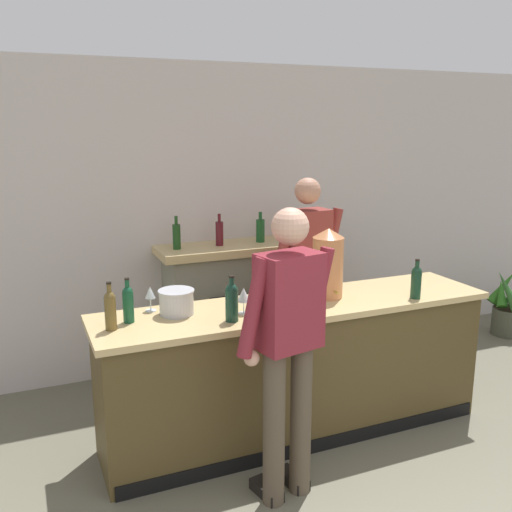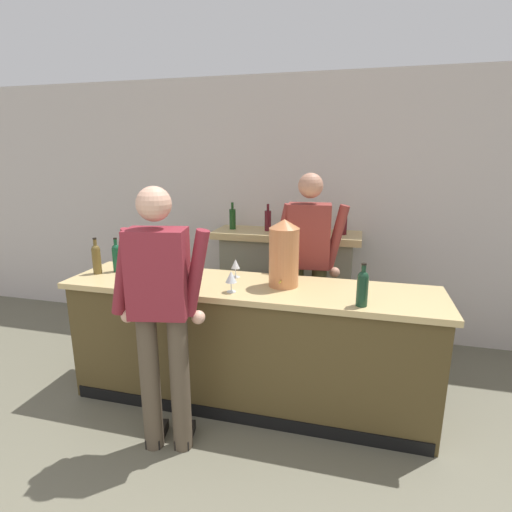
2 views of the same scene
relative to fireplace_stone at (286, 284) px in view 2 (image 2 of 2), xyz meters
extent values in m
cube|color=beige|center=(-0.03, 0.26, 0.78)|extent=(12.00, 0.07, 2.75)
cube|color=#514021|center=(-0.07, -1.26, -0.12)|extent=(2.79, 0.60, 0.95)
cube|color=tan|center=(-0.07, -1.26, 0.37)|extent=(2.86, 0.67, 0.04)
cube|color=black|center=(-0.07, -1.57, -0.55)|extent=(2.73, 0.01, 0.10)
cube|color=gray|center=(0.00, 0.01, -0.05)|extent=(1.35, 0.44, 1.11)
cube|color=black|center=(0.00, -0.23, -0.19)|extent=(0.74, 0.02, 0.71)
cube|color=tan|center=(0.00, -0.01, 0.54)|extent=(1.51, 0.52, 0.07)
cylinder|color=#194118|center=(-0.59, -0.01, 0.68)|extent=(0.07, 0.07, 0.21)
cylinder|color=#194118|center=(-0.59, -0.01, 0.83)|extent=(0.03, 0.03, 0.07)
cylinder|color=#53151D|center=(-0.20, -0.01, 0.68)|extent=(0.07, 0.07, 0.21)
cylinder|color=#53151D|center=(-0.20, -0.01, 0.82)|extent=(0.03, 0.03, 0.07)
cylinder|color=#195124|center=(0.19, -0.01, 0.68)|extent=(0.08, 0.08, 0.21)
cylinder|color=#195124|center=(0.19, -0.01, 0.82)|extent=(0.03, 0.03, 0.07)
cylinder|color=#4C1015|center=(0.57, -0.01, 0.68)|extent=(0.07, 0.07, 0.21)
cylinder|color=#4C1015|center=(0.57, -0.01, 0.82)|extent=(0.03, 0.03, 0.07)
cylinder|color=brown|center=(-0.36, -1.89, -0.12)|extent=(0.13, 0.13, 0.97)
cube|color=black|center=(-0.38, -1.82, -0.56)|extent=(0.15, 0.26, 0.07)
cylinder|color=brown|center=(-0.56, -1.93, -0.12)|extent=(0.13, 0.13, 0.97)
cube|color=black|center=(-0.57, -1.86, -0.56)|extent=(0.15, 0.26, 0.07)
cube|color=maroon|center=(-0.46, -1.91, 0.65)|extent=(0.40, 0.29, 0.55)
cylinder|color=maroon|center=(-0.24, -1.85, 0.64)|extent=(0.20, 0.08, 0.57)
sphere|color=#DEA78B|center=(-0.24, -1.83, 0.34)|extent=(0.09, 0.09, 0.09)
cylinder|color=maroon|center=(-0.69, -1.94, 0.64)|extent=(0.20, 0.08, 0.57)
sphere|color=#DEA78B|center=(-0.69, -1.92, 0.34)|extent=(0.09, 0.09, 0.09)
sphere|color=#DEA78B|center=(-0.46, -1.91, 1.07)|extent=(0.21, 0.21, 0.21)
cylinder|color=#4B4B2A|center=(0.21, -0.68, -0.10)|extent=(0.13, 0.13, 1.00)
cube|color=black|center=(0.22, -0.75, -0.56)|extent=(0.12, 0.25, 0.07)
cylinder|color=#4B4B2A|center=(0.41, -0.66, -0.10)|extent=(0.13, 0.13, 1.00)
cube|color=black|center=(0.42, -0.73, -0.56)|extent=(0.12, 0.25, 0.07)
cube|color=maroon|center=(0.31, -0.67, 0.68)|extent=(0.38, 0.25, 0.55)
cylinder|color=maroon|center=(0.08, -0.72, 0.67)|extent=(0.20, 0.08, 0.57)
sphere|color=tan|center=(0.08, -0.74, 0.37)|extent=(0.09, 0.09, 0.09)
cylinder|color=maroon|center=(0.54, -0.67, 0.67)|extent=(0.20, 0.08, 0.57)
sphere|color=tan|center=(0.54, -0.69, 0.37)|extent=(0.09, 0.09, 0.09)
sphere|color=tan|center=(0.31, -0.67, 1.10)|extent=(0.21, 0.21, 0.21)
cylinder|color=#C97C4A|center=(0.19, -1.21, 0.61)|extent=(0.22, 0.22, 0.44)
cone|color=#C97C4A|center=(0.19, -1.21, 0.87)|extent=(0.23, 0.23, 0.07)
cylinder|color=#B29333|center=(0.19, -1.35, 0.46)|extent=(0.02, 0.04, 0.02)
cylinder|color=silver|center=(-0.91, -1.16, 0.47)|extent=(0.23, 0.23, 0.15)
cylinder|color=silver|center=(-0.91, -1.16, 0.55)|extent=(0.24, 0.24, 0.01)
cylinder|color=#15382A|center=(-0.62, -1.43, 0.50)|extent=(0.08, 0.08, 0.21)
sphere|color=#15382A|center=(-0.62, -1.43, 0.60)|extent=(0.08, 0.08, 0.08)
cylinder|color=#15382A|center=(-0.62, -1.43, 0.64)|extent=(0.03, 0.03, 0.08)
cylinder|color=black|center=(-0.62, -1.43, 0.69)|extent=(0.04, 0.04, 0.01)
cylinder|color=brown|center=(-1.36, -1.29, 0.50)|extent=(0.07, 0.07, 0.21)
sphere|color=brown|center=(-1.36, -1.29, 0.60)|extent=(0.07, 0.07, 0.07)
cylinder|color=brown|center=(-1.36, -1.29, 0.64)|extent=(0.03, 0.03, 0.08)
cylinder|color=black|center=(-1.36, -1.29, 0.69)|extent=(0.03, 0.03, 0.01)
cylinder|color=#154D2E|center=(-1.23, -1.20, 0.49)|extent=(0.07, 0.07, 0.20)
sphere|color=#154D2E|center=(-1.23, -1.20, 0.59)|extent=(0.07, 0.07, 0.07)
cylinder|color=#154D2E|center=(-1.23, -1.20, 0.63)|extent=(0.03, 0.03, 0.08)
cylinder|color=black|center=(-1.23, -1.20, 0.68)|extent=(0.03, 0.03, 0.01)
cylinder|color=#163823|center=(0.77, -1.49, 0.49)|extent=(0.07, 0.07, 0.20)
sphere|color=#163823|center=(0.77, -1.49, 0.59)|extent=(0.07, 0.07, 0.07)
cylinder|color=#163823|center=(0.77, -1.49, 0.63)|extent=(0.03, 0.03, 0.08)
cylinder|color=black|center=(0.77, -1.49, 0.68)|extent=(0.03, 0.03, 0.01)
cylinder|color=silver|center=(-0.22, -1.11, 0.40)|extent=(0.07, 0.07, 0.01)
cylinder|color=silver|center=(-0.22, -1.11, 0.44)|extent=(0.01, 0.01, 0.07)
cone|color=silver|center=(-0.22, -1.11, 0.51)|extent=(0.07, 0.07, 0.08)
cylinder|color=silver|center=(-0.50, -1.33, 0.40)|extent=(0.08, 0.08, 0.01)
cylinder|color=silver|center=(-0.50, -1.33, 0.44)|extent=(0.01, 0.01, 0.08)
cone|color=silver|center=(-0.50, -1.33, 0.53)|extent=(0.09, 0.09, 0.09)
cylinder|color=silver|center=(-1.06, -1.03, 0.40)|extent=(0.07, 0.07, 0.01)
cylinder|color=silver|center=(-1.06, -1.03, 0.44)|extent=(0.01, 0.01, 0.08)
cone|color=silver|center=(-1.06, -1.03, 0.53)|extent=(0.07, 0.07, 0.08)
cylinder|color=silver|center=(-0.14, -1.45, 0.40)|extent=(0.07, 0.07, 0.01)
cylinder|color=silver|center=(-0.14, -1.45, 0.44)|extent=(0.01, 0.01, 0.07)
cone|color=silver|center=(-0.14, -1.45, 0.51)|extent=(0.08, 0.08, 0.08)
camera|label=1|loc=(-1.83, -4.66, 1.62)|focal=40.00mm
camera|label=2|loc=(0.72, -4.03, 1.36)|focal=28.00mm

